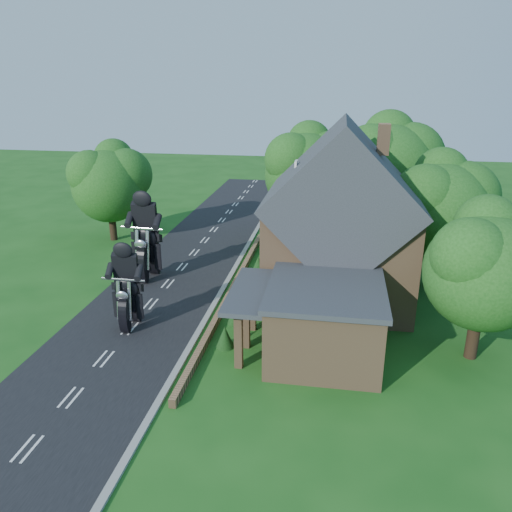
% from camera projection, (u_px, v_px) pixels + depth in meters
% --- Properties ---
extents(ground, '(120.00, 120.00, 0.00)m').
position_uv_depth(ground, '(130.00, 329.00, 25.87)').
color(ground, '#184D15').
rests_on(ground, ground).
extents(road, '(7.00, 80.00, 0.02)m').
position_uv_depth(road, '(130.00, 328.00, 25.87)').
color(road, black).
rests_on(road, ground).
extents(kerb, '(0.30, 80.00, 0.12)m').
position_uv_depth(kerb, '(198.00, 333.00, 25.29)').
color(kerb, gray).
rests_on(kerb, ground).
extents(garden_wall, '(0.30, 22.00, 0.40)m').
position_uv_depth(garden_wall, '(231.00, 292.00, 29.78)').
color(garden_wall, '#926C4A').
rests_on(garden_wall, ground).
extents(house, '(9.54, 8.64, 10.24)m').
position_uv_depth(house, '(340.00, 226.00, 28.34)').
color(house, '#926C4A').
rests_on(house, ground).
extents(annex, '(7.05, 5.94, 3.44)m').
position_uv_depth(annex, '(322.00, 319.00, 23.00)').
color(annex, '#926C4A').
rests_on(annex, ground).
extents(tree_annex_side, '(5.64, 5.20, 7.48)m').
position_uv_depth(tree_annex_side, '(493.00, 263.00, 21.72)').
color(tree_annex_side, black).
rests_on(tree_annex_side, ground).
extents(tree_house_right, '(6.51, 6.00, 8.40)m').
position_uv_depth(tree_house_right, '(446.00, 204.00, 29.52)').
color(tree_house_right, black).
rests_on(tree_house_right, ground).
extents(tree_behind_house, '(7.81, 7.20, 10.08)m').
position_uv_depth(tree_behind_house, '(393.00, 165.00, 36.53)').
color(tree_behind_house, black).
rests_on(tree_behind_house, ground).
extents(tree_behind_left, '(6.94, 6.40, 9.16)m').
position_uv_depth(tree_behind_left, '(312.00, 167.00, 38.55)').
color(tree_behind_left, black).
rests_on(tree_behind_left, ground).
extents(tree_far_road, '(6.08, 5.60, 7.84)m').
position_uv_depth(tree_far_road, '(113.00, 180.00, 38.38)').
color(tree_far_road, black).
rests_on(tree_far_road, ground).
extents(shrub_a, '(0.90, 0.90, 1.10)m').
position_uv_depth(shrub_a, '(225.00, 337.00, 23.94)').
color(shrub_a, black).
rests_on(shrub_a, ground).
extents(shrub_b, '(0.90, 0.90, 1.10)m').
position_uv_depth(shrub_b, '(235.00, 314.00, 26.26)').
color(shrub_b, black).
rests_on(shrub_b, ground).
extents(shrub_c, '(0.90, 0.90, 1.10)m').
position_uv_depth(shrub_c, '(244.00, 295.00, 28.58)').
color(shrub_c, black).
rests_on(shrub_c, ground).
extents(shrub_d, '(0.90, 0.90, 1.10)m').
position_uv_depth(shrub_d, '(258.00, 264.00, 33.21)').
color(shrub_d, black).
rests_on(shrub_d, ground).
extents(shrub_e, '(0.90, 0.90, 1.10)m').
position_uv_depth(shrub_e, '(264.00, 252.00, 35.53)').
color(shrub_e, black).
rests_on(shrub_e, ground).
extents(shrub_f, '(0.90, 0.90, 1.10)m').
position_uv_depth(shrub_f, '(269.00, 241.00, 37.85)').
color(shrub_f, black).
rests_on(shrub_f, ground).
extents(motorcycle_lead, '(0.38, 1.52, 1.41)m').
position_uv_depth(motorcycle_lead, '(130.00, 315.00, 25.76)').
color(motorcycle_lead, black).
rests_on(motorcycle_lead, ground).
extents(motorcycle_follow, '(0.63, 1.91, 1.74)m').
position_uv_depth(motorcycle_follow, '(149.00, 266.00, 31.98)').
color(motorcycle_follow, black).
rests_on(motorcycle_follow, ground).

